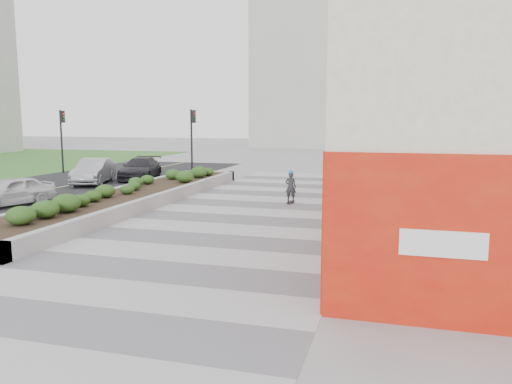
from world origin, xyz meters
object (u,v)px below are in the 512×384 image
traffic_signal_near (192,132)px  skateboarder (291,187)px  car_silver (94,171)px  car_dark (140,169)px  car_white (11,191)px  traffic_signal_far (62,132)px  planter (134,194)px

traffic_signal_near → skateboarder: traffic_signal_near is taller
car_silver → car_dark: car_silver is taller
skateboarder → car_dark: size_ratio=0.32×
traffic_signal_near → car_silver: 6.68m
car_white → car_silver: size_ratio=0.83×
skateboarder → car_white: size_ratio=0.40×
traffic_signal_far → car_silver: traffic_signal_far is taller
car_white → car_dark: (0.53, 9.92, 0.04)m
car_silver → skateboarder: bearing=-34.2°
planter → traffic_signal_far: bearing=137.5°
traffic_signal_near → car_dark: size_ratio=0.94×
car_dark → traffic_signal_far: bearing=150.9°
planter → car_dark: (-4.13, 8.11, 0.23)m
planter → car_silver: size_ratio=4.22×
skateboarder → car_dark: skateboarder is taller
planter → car_silver: car_silver is taller
planter → car_silver: 7.79m
car_white → car_silver: (-0.90, 7.25, 0.10)m
car_silver → traffic_signal_far: bearing=121.7°
traffic_signal_far → car_dark: traffic_signal_far is taller
planter → traffic_signal_near: (-1.73, 10.50, 2.34)m
traffic_signal_near → car_white: traffic_signal_near is taller
planter → traffic_signal_far: size_ratio=4.29×
traffic_signal_near → traffic_signal_far: bearing=-176.9°
traffic_signal_near → car_dark: traffic_signal_near is taller
traffic_signal_far → car_silver: (5.36, -4.56, -2.06)m
car_silver → car_white: bearing=-100.9°
traffic_signal_far → traffic_signal_near: bearing=3.1°
skateboarder → car_white: 11.68m
traffic_signal_near → car_white: 12.83m
planter → car_silver: bearing=135.6°
traffic_signal_far → skateboarder: (17.31, -8.04, -2.04)m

